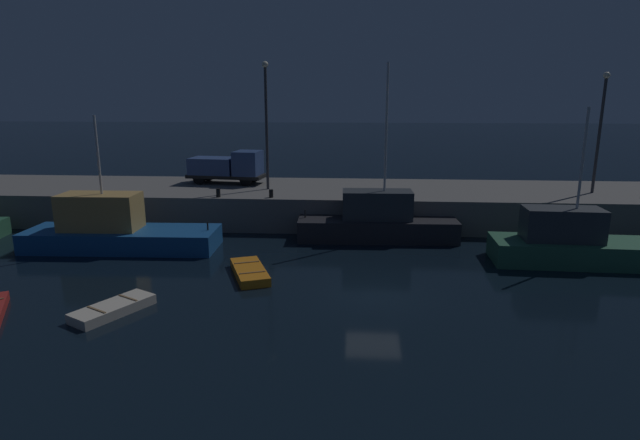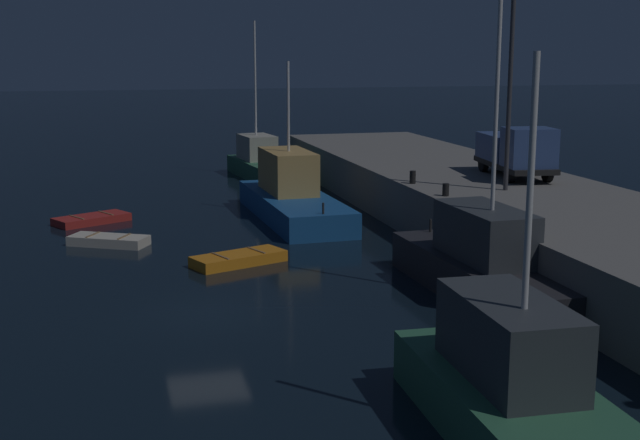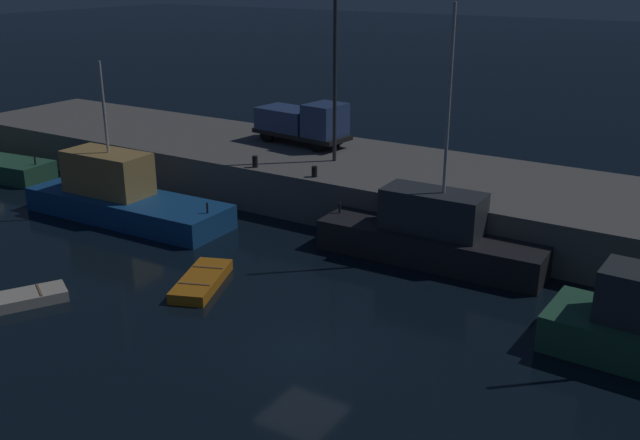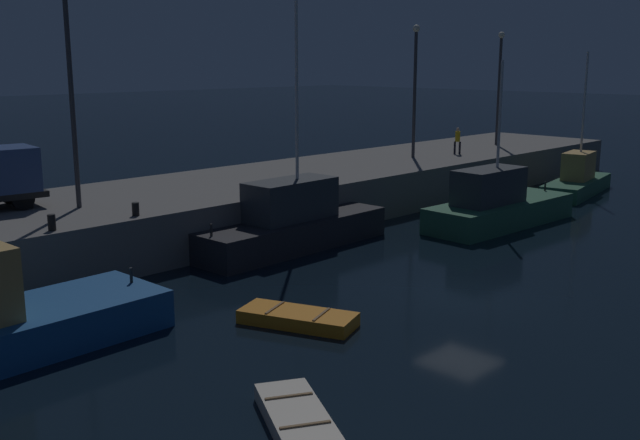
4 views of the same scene
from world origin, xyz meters
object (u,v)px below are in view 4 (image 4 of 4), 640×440
Objects in this scene: fishing_trawler_green at (497,205)px; lamp_post_east at (415,81)px; fishing_trawler_red at (291,224)px; dockworker at (458,139)px; lamp_post_west at (71,82)px; bollard_central at (136,209)px; dinghy_orange_near at (298,318)px; rowboat_white_mid at (297,419)px; lamp_post_central at (499,80)px; fishing_boat_blue at (577,180)px; bollard_west at (52,223)px.

fishing_trawler_green is 1.16× the size of lamp_post_east.
fishing_trawler_red reaches higher than dockworker.
fishing_trawler_red is 10.89m from lamp_post_west.
lamp_post_east is (22.53, 0.16, -0.40)m from lamp_post_west.
dinghy_orange_near is at bearing -87.94° from bollard_central.
fishing_trawler_green is at bearing -17.83° from bollard_central.
rowboat_white_mid is at bearing -107.73° from bollard_central.
lamp_post_central is at bearing 6.01° from bollard_central.
lamp_post_west reaches higher than bollard_central.
fishing_boat_blue is 11.97m from lamp_post_east.
lamp_post_east reaches higher than lamp_post_central.
lamp_post_east reaches higher than fishing_trawler_green.
dinghy_orange_near is 1.11× the size of rowboat_white_mid.
bollard_west is at bearing -175.31° from dockworker.
dinghy_orange_near is at bearing -131.99° from fishing_trawler_red.
fishing_trawler_red is 18.61m from dockworker.
fishing_trawler_red is 18.22× the size of bollard_west.
fishing_trawler_red is 7.20m from bollard_central.
rowboat_white_mid is (-4.69, -4.88, -0.01)m from dinghy_orange_near.
lamp_post_west is at bearing 49.79° from bollard_west.
dockworker is (29.39, 15.88, 3.05)m from rowboat_white_mid.
dockworker is at bearing 121.21° from fishing_boat_blue.
fishing_boat_blue is 29.24m from bollard_central.
rowboat_white_mid is at bearing -147.06° from lamp_post_east.
fishing_boat_blue is at bearing -6.99° from fishing_trawler_red.
lamp_post_east is (14.89, 4.76, 5.85)m from fishing_trawler_red.
fishing_trawler_green is 11.54m from lamp_post_east.
lamp_post_east is 4.71× the size of dockworker.
rowboat_white_mid is 2.10× the size of dockworker.
lamp_post_central is at bearing 25.34° from rowboat_white_mid.
fishing_boat_blue is at bearing -46.41° from lamp_post_east.
lamp_post_west reaches higher than fishing_trawler_red.
dinghy_orange_near is at bearing -84.92° from lamp_post_west.
fishing_trawler_red reaches higher than lamp_post_east.
lamp_post_east is 9.72m from lamp_post_central.
dockworker reaches higher than rowboat_white_mid.
fishing_boat_blue is 2.20× the size of dinghy_orange_near.
lamp_post_central is at bearing 0.28° from lamp_post_east.
fishing_trawler_red is 10.57m from bollard_west.
dinghy_orange_near is (-16.98, -3.24, -0.84)m from fishing_trawler_green.
bollard_central is (-25.02, -2.20, -0.71)m from dockworker.
lamp_post_east is at bearing 29.34° from dinghy_orange_near.
dockworker is at bearing 45.19° from fishing_trawler_green.
fishing_boat_blue is 31.20m from lamp_post_west.
bollard_west is at bearing -172.32° from lamp_post_east.
lamp_post_central is (14.21, 8.88, 5.83)m from fishing_trawler_green.
rowboat_white_mid is 6.09× the size of bollard_west.
lamp_post_west reaches higher than rowboat_white_mid.
bollard_west is (-35.00, -3.45, -4.30)m from lamp_post_central.
bollard_central is (4.37, 13.68, 2.34)m from rowboat_white_mid.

